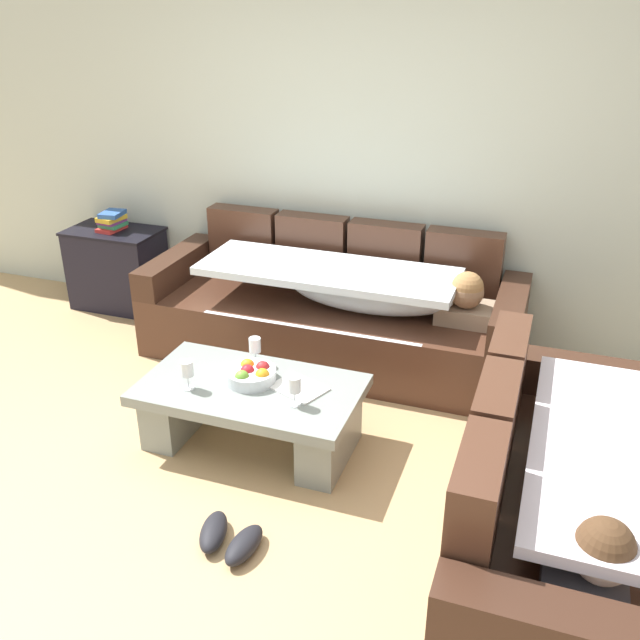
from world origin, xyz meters
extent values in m
plane|color=tan|center=(0.00, 0.00, 0.00)|extent=(14.00, 14.00, 0.00)
cube|color=beige|center=(0.00, 2.15, 1.35)|extent=(9.00, 0.10, 2.70)
cube|color=#492B1E|center=(0.01, 1.60, 0.21)|extent=(2.53, 0.92, 0.42)
cube|color=#492B1E|center=(-0.81, 1.98, 0.65)|extent=(0.51, 0.16, 0.46)
cube|color=#492B1E|center=(-0.26, 1.98, 0.65)|extent=(0.51, 0.16, 0.46)
cube|color=#492B1E|center=(0.28, 1.98, 0.65)|extent=(0.51, 0.16, 0.46)
cube|color=#492B1E|center=(0.82, 1.98, 0.65)|extent=(0.51, 0.16, 0.46)
cube|color=#3B2318|center=(-1.17, 1.60, 0.52)|extent=(0.18, 0.92, 0.20)
cube|color=#3B2318|center=(1.19, 1.60, 0.52)|extent=(0.18, 0.92, 0.20)
cube|color=gray|center=(0.92, 1.59, 0.47)|extent=(0.36, 0.28, 0.11)
sphere|color=#936B4C|center=(0.92, 1.55, 0.64)|extent=(0.21, 0.21, 0.21)
sphere|color=#9E7042|center=(0.92, 1.55, 0.67)|extent=(0.20, 0.20, 0.20)
ellipsoid|color=silver|center=(0.30, 1.55, 0.56)|extent=(1.10, 0.44, 0.28)
cube|color=silver|center=(0.01, 1.53, 0.66)|extent=(1.70, 0.60, 0.05)
cube|color=silver|center=(0.01, 1.16, 0.23)|extent=(1.44, 0.04, 0.38)
cube|color=#492B1E|center=(1.64, 0.05, 0.21)|extent=(0.92, 1.86, 0.42)
cube|color=#492B1E|center=(1.26, -0.45, 0.65)|extent=(0.16, 0.47, 0.46)
cube|color=#492B1E|center=(1.26, 0.05, 0.65)|extent=(0.16, 0.47, 0.46)
cube|color=#492B1E|center=(1.26, 0.55, 0.65)|extent=(0.16, 0.47, 0.46)
cube|color=#3B2318|center=(1.64, -0.80, 0.52)|extent=(0.92, 0.18, 0.20)
cube|color=#3B2318|center=(1.64, 0.89, 0.52)|extent=(0.92, 0.18, 0.20)
cube|color=#4C4C56|center=(1.65, -0.53, 0.47)|extent=(0.28, 0.36, 0.11)
sphere|color=beige|center=(1.69, -0.53, 0.64)|extent=(0.21, 0.21, 0.21)
sphere|color=#4C331E|center=(1.69, -0.53, 0.67)|extent=(0.20, 0.20, 0.20)
ellipsoid|color=silver|center=(1.69, 0.09, 0.56)|extent=(0.44, 0.94, 0.28)
cube|color=silver|center=(1.71, 0.05, 0.66)|extent=(0.60, 1.38, 0.05)
cube|color=gray|center=(-0.06, 0.46, 0.35)|extent=(1.20, 0.68, 0.06)
cube|color=gray|center=(-0.52, 0.46, 0.16)|extent=(0.20, 0.54, 0.32)
cube|color=gray|center=(0.40, 0.46, 0.16)|extent=(0.20, 0.54, 0.32)
cylinder|color=silver|center=(-0.08, 0.50, 0.42)|extent=(0.28, 0.28, 0.07)
sphere|color=#A81B27|center=(-0.09, 0.49, 0.44)|extent=(0.08, 0.08, 0.08)
sphere|color=orange|center=(0.00, 0.48, 0.44)|extent=(0.08, 0.08, 0.08)
sphere|color=#AC2327|center=(-0.03, 0.56, 0.44)|extent=(0.08, 0.08, 0.08)
sphere|color=#649E31|center=(-0.10, 0.43, 0.44)|extent=(0.08, 0.08, 0.08)
sphere|color=orange|center=(-0.12, 0.56, 0.44)|extent=(0.08, 0.08, 0.08)
cylinder|color=silver|center=(-0.36, 0.32, 0.38)|extent=(0.06, 0.06, 0.01)
cylinder|color=silver|center=(-0.36, 0.32, 0.42)|extent=(0.01, 0.01, 0.07)
cylinder|color=silver|center=(-0.36, 0.32, 0.50)|extent=(0.07, 0.07, 0.08)
cylinder|color=silver|center=(0.24, 0.35, 0.38)|extent=(0.06, 0.06, 0.01)
cylinder|color=silver|center=(0.24, 0.35, 0.42)|extent=(0.01, 0.01, 0.07)
cylinder|color=silver|center=(0.24, 0.35, 0.50)|extent=(0.07, 0.07, 0.08)
cylinder|color=silver|center=(-0.14, 0.69, 0.38)|extent=(0.06, 0.06, 0.01)
cylinder|color=silver|center=(-0.14, 0.69, 0.42)|extent=(0.01, 0.01, 0.07)
cylinder|color=silver|center=(-0.14, 0.69, 0.50)|extent=(0.07, 0.07, 0.08)
cube|color=white|center=(0.20, 0.51, 0.39)|extent=(0.34, 0.30, 0.01)
cube|color=black|center=(-1.87, 1.85, 0.31)|extent=(0.70, 0.42, 0.62)
cube|color=black|center=(-1.87, 1.85, 0.63)|extent=(0.72, 0.44, 0.02)
cube|color=red|center=(-1.88, 1.85, 0.65)|extent=(0.16, 0.23, 0.03)
cube|color=#338C59|center=(-1.87, 1.86, 0.68)|extent=(0.17, 0.18, 0.03)
cube|color=#72337F|center=(-1.87, 1.86, 0.71)|extent=(0.16, 0.19, 0.02)
cube|color=gold|center=(-1.86, 1.84, 0.74)|extent=(0.17, 0.22, 0.03)
cube|color=#2D569E|center=(-1.85, 1.85, 0.77)|extent=(0.17, 0.21, 0.03)
ellipsoid|color=black|center=(0.09, -0.30, 0.04)|extent=(0.19, 0.29, 0.09)
ellipsoid|color=black|center=(0.26, -0.33, 0.04)|extent=(0.14, 0.28, 0.09)
camera|label=1|loc=(1.39, -2.49, 2.32)|focal=39.06mm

